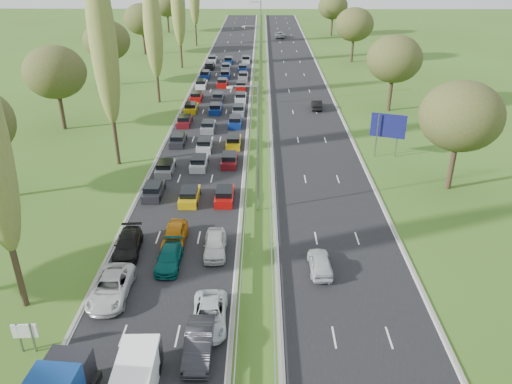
{
  "coord_description": "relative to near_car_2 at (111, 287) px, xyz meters",
  "views": [
    {
      "loc": [
        4.8,
        1.61,
        22.39
      ],
      "look_at": [
        4.32,
        43.82,
        1.5
      ],
      "focal_mm": 35.0,
      "sensor_mm": 36.0,
      "label": 1
    }
  ],
  "objects": [
    {
      "name": "near_car_3",
      "position": [
        -0.19,
        5.73,
        -0.06
      ],
      "size": [
        2.36,
        5.02,
        1.42
      ],
      "primitive_type": "imported",
      "rotation": [
        0.0,
        0.0,
        0.08
      ],
      "color": "black",
      "rests_on": "near_carriageway"
    },
    {
      "name": "ground",
      "position": [
        10.26,
        50.02,
        -0.78
      ],
      "size": [
        260.0,
        260.0,
        0.0
      ],
      "primitive_type": "plane",
      "color": "#39551A",
      "rests_on": "ground"
    },
    {
      "name": "near_car_2",
      "position": [
        0.0,
        0.0,
        0.0
      ],
      "size": [
        2.64,
        5.54,
        1.53
      ],
      "primitive_type": "imported",
      "rotation": [
        0.0,
        0.0,
        0.02
      ],
      "color": "silver",
      "rests_on": "near_carriageway"
    },
    {
      "name": "lamp_columns",
      "position": [
        10.26,
        48.02,
        5.22
      ],
      "size": [
        0.18,
        140.18,
        12.0
      ],
      "color": "gray",
      "rests_on": "ground"
    },
    {
      "name": "near_car_9",
      "position": [
        6.84,
        -5.48,
        0.01
      ],
      "size": [
        1.67,
        4.72,
        1.55
      ],
      "primitive_type": "imported",
      "rotation": [
        0.0,
        0.0,
        0.01
      ],
      "color": "black",
      "rests_on": "near_carriageway"
    },
    {
      "name": "traffic_queue_fill",
      "position": [
        3.54,
        47.32,
        -0.34
      ],
      "size": [
        9.08,
        68.82,
        0.8
      ],
      "color": "black",
      "rests_on": "ground"
    },
    {
      "name": "far_car_0",
      "position": [
        15.09,
        3.33,
        -0.06
      ],
      "size": [
        1.75,
        4.17,
        1.41
      ],
      "primitive_type": "imported",
      "rotation": [
        0.0,
        0.0,
        3.16
      ],
      "color": "#B9BEC3",
      "rests_on": "far_carriageway"
    },
    {
      "name": "woodland_right",
      "position": [
        29.76,
        36.69,
        6.9
      ],
      "size": [
        8.0,
        153.0,
        11.1
      ],
      "color": "#2D2116",
      "rests_on": "ground"
    },
    {
      "name": "far_car_1",
      "position": [
        18.95,
        45.65,
        -0.05
      ],
      "size": [
        1.68,
        4.38,
        1.42
      ],
      "primitive_type": "imported",
      "rotation": [
        0.0,
        0.0,
        3.1
      ],
      "color": "black",
      "rests_on": "far_carriageway"
    },
    {
      "name": "near_carriageway",
      "position": [
        3.51,
        52.52,
        -0.78
      ],
      "size": [
        10.5,
        215.0,
        0.04
      ],
      "primitive_type": "cube",
      "color": "black",
      "rests_on": "ground"
    },
    {
      "name": "near_car_7",
      "position": [
        3.45,
        3.95,
        -0.11
      ],
      "size": [
        1.83,
        4.5,
        1.3
      ],
      "primitive_type": "imported",
      "rotation": [
        0.0,
        0.0,
        -0.0
      ],
      "color": "#044644",
      "rests_on": "near_carriageway"
    },
    {
      "name": "near_car_8",
      "position": [
        3.38,
        7.0,
        0.03
      ],
      "size": [
        1.89,
        4.67,
        1.59
      ],
      "primitive_type": "imported",
      "rotation": [
        0.0,
        0.0,
        0.0
      ],
      "color": "#B46A0C",
      "rests_on": "near_carriageway"
    },
    {
      "name": "central_reservation",
      "position": [
        10.26,
        52.52,
        -0.23
      ],
      "size": [
        2.36,
        215.0,
        0.32
      ],
      "color": "gray",
      "rests_on": "ground"
    },
    {
      "name": "poplar_row",
      "position": [
        -5.74,
        38.19,
        11.6
      ],
      "size": [
        2.8,
        127.8,
        22.44
      ],
      "color": "#2D2116",
      "rests_on": "ground"
    },
    {
      "name": "info_sign",
      "position": [
        -3.64,
        -5.38,
        0.59
      ],
      "size": [
        1.5,
        0.2,
        2.1
      ],
      "color": "gray",
      "rests_on": "ground"
    },
    {
      "name": "direction_sign",
      "position": [
        25.16,
        26.53,
        2.79
      ],
      "size": [
        3.81,
        1.41,
        5.2
      ],
      "color": "gray",
      "rests_on": "ground"
    },
    {
      "name": "near_car_10",
      "position": [
        7.22,
        -2.73,
        -0.08
      ],
      "size": [
        2.44,
        4.98,
        1.36
      ],
      "primitive_type": "imported",
      "rotation": [
        0.0,
        0.0,
        0.04
      ],
      "color": "silver",
      "rests_on": "near_carriageway"
    },
    {
      "name": "far_carriageway",
      "position": [
        17.01,
        52.52,
        -0.78
      ],
      "size": [
        10.5,
        215.0,
        0.04
      ],
      "primitive_type": "cube",
      "color": "black",
      "rests_on": "ground"
    },
    {
      "name": "far_car_2",
      "position": [
        15.46,
        111.14,
        0.04
      ],
      "size": [
        2.8,
        5.84,
        1.61
      ],
      "primitive_type": "imported",
      "rotation": [
        0.0,
        0.0,
        3.12
      ],
      "color": "slate",
      "rests_on": "far_carriageway"
    },
    {
      "name": "woodland_left",
      "position": [
        -16.24,
        32.65,
        6.9
      ],
      "size": [
        8.0,
        166.0,
        11.1
      ],
      "color": "#2D2116",
      "rests_on": "ground"
    },
    {
      "name": "near_car_12",
      "position": [
        6.87,
        5.72,
        -0.0
      ],
      "size": [
        1.99,
        4.53,
        1.52
      ],
      "primitive_type": "imported",
      "rotation": [
        0.0,
        0.0,
        0.04
      ],
      "color": "silver",
      "rests_on": "near_carriageway"
    },
    {
      "name": "white_van_rear",
      "position": [
        3.75,
        -8.56,
        0.32
      ],
      "size": [
        2.11,
        5.37,
        2.16
      ],
      "rotation": [
        0.0,
        0.0,
        0.03
      ],
      "color": "white",
      "rests_on": "near_carriageway"
    }
  ]
}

